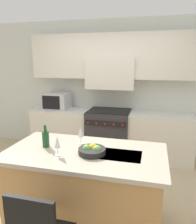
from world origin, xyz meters
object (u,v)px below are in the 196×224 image
at_px(microwave, 57,101).
at_px(fruit_bowl, 92,150).
at_px(wine_bottle, 46,139).
at_px(wine_glass_far, 81,132).
at_px(wine_glass_near, 57,142).
at_px(range_stove, 109,133).

xyz_separation_m(microwave, fruit_bowl, (1.34, -2.04, -0.12)).
bearing_deg(wine_bottle, fruit_bowl, -5.51).
relative_size(microwave, fruit_bowl, 1.63).
bearing_deg(microwave, wine_glass_far, -57.96).
bearing_deg(fruit_bowl, microwave, 123.29).
bearing_deg(wine_bottle, wine_glass_near, -39.66).
xyz_separation_m(microwave, wine_bottle, (0.76, -1.98, -0.06)).
relative_size(range_stove, microwave, 1.95).
xyz_separation_m(wine_bottle, wine_glass_far, (0.37, 0.18, 0.05)).
bearing_deg(fruit_bowl, wine_glass_near, -156.94).
height_order(wine_glass_near, wine_glass_far, same).
height_order(range_stove, wine_glass_far, wine_glass_far).
distance_m(wine_glass_near, fruit_bowl, 0.38).
xyz_separation_m(wine_glass_far, fruit_bowl, (0.21, -0.23, -0.11)).
xyz_separation_m(microwave, wine_glass_near, (1.00, -2.18, -0.01)).
relative_size(microwave, wine_bottle, 1.86).
distance_m(range_stove, microwave, 1.26).
xyz_separation_m(wine_glass_near, wine_glass_far, (0.13, 0.37, 0.00)).
bearing_deg(fruit_bowl, range_stove, 96.54).
relative_size(range_stove, fruit_bowl, 3.18).
bearing_deg(wine_glass_far, wine_glass_near, -108.93).
relative_size(microwave, wine_glass_near, 2.22).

